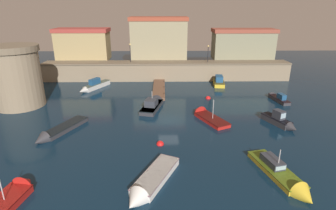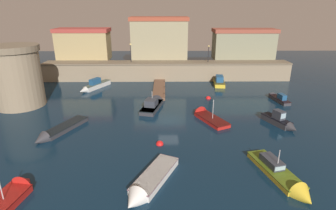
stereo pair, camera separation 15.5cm
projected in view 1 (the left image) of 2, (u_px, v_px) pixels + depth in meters
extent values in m
plane|color=#0C2338|center=(168.00, 121.00, 32.81)|extent=(110.42, 110.42, 0.00)
cube|color=gray|center=(166.00, 71.00, 51.12)|extent=(45.91, 3.37, 3.14)
cube|color=#73644F|center=(166.00, 63.00, 50.54)|extent=(45.91, 3.67, 0.24)
cube|color=tan|center=(83.00, 46.00, 53.22)|extent=(9.98, 4.79, 5.35)
cube|color=#A83D36|center=(82.00, 30.00, 52.18)|extent=(10.37, 4.98, 0.70)
cube|color=#9B916D|center=(159.00, 40.00, 53.32)|extent=(10.84, 5.24, 7.44)
cube|color=#A64730|center=(159.00, 19.00, 51.91)|extent=(11.28, 5.45, 0.70)
cube|color=gray|center=(243.00, 46.00, 53.65)|extent=(11.77, 4.57, 5.24)
cube|color=#984937|center=(244.00, 30.00, 52.62)|extent=(12.24, 4.75, 0.70)
cylinder|color=gray|center=(17.00, 79.00, 36.75)|extent=(6.42, 6.42, 7.61)
cylinder|color=#776852|center=(10.00, 48.00, 35.30)|extent=(6.93, 6.93, 0.80)
cube|color=brown|center=(159.00, 89.00, 44.92)|extent=(1.94, 10.78, 0.46)
cylinder|color=#4A3326|center=(164.00, 82.00, 48.27)|extent=(0.20, 0.20, 0.70)
cylinder|color=#4A3326|center=(164.00, 88.00, 44.89)|extent=(0.20, 0.20, 0.70)
cylinder|color=#4A3326|center=(164.00, 95.00, 41.52)|extent=(0.20, 0.20, 0.70)
cylinder|color=black|center=(130.00, 54.00, 49.86)|extent=(0.12, 0.12, 3.09)
sphere|color=#F9D172|center=(130.00, 44.00, 49.27)|extent=(0.32, 0.32, 0.32)
cylinder|color=black|center=(208.00, 54.00, 50.15)|extent=(0.12, 0.12, 2.74)
sphere|color=#F9D172|center=(208.00, 46.00, 49.63)|extent=(0.32, 0.32, 0.32)
cube|color=#333338|center=(66.00, 127.00, 30.61)|extent=(3.84, 5.92, 0.53)
cone|color=#333338|center=(40.00, 141.00, 27.56)|extent=(1.93, 1.89, 1.49)
cube|color=black|center=(65.00, 125.00, 30.53)|extent=(3.92, 6.04, 0.08)
cube|color=#333338|center=(279.00, 100.00, 39.68)|extent=(1.76, 4.24, 0.53)
cone|color=#333338|center=(270.00, 94.00, 42.06)|extent=(1.23, 1.31, 1.06)
cube|color=black|center=(279.00, 98.00, 39.60)|extent=(1.79, 4.33, 0.08)
cube|color=navy|center=(282.00, 97.00, 39.00)|extent=(0.93, 1.48, 0.74)
cube|color=#99B7C6|center=(279.00, 95.00, 39.63)|extent=(0.64, 0.16, 0.45)
cube|color=red|center=(6.00, 202.00, 18.87)|extent=(2.43, 3.81, 0.57)
cone|color=red|center=(26.00, 183.00, 20.92)|extent=(1.89, 1.28, 1.75)
cube|color=#620C0A|center=(5.00, 199.00, 18.78)|extent=(2.48, 3.89, 0.08)
cylinder|color=#B2B2B7|center=(2.00, 189.00, 18.42)|extent=(0.08, 0.08, 1.72)
cube|color=red|center=(212.00, 120.00, 32.74)|extent=(3.83, 5.29, 0.48)
cone|color=red|center=(198.00, 111.00, 35.37)|extent=(2.19, 2.02, 1.76)
cube|color=#4C0F0D|center=(212.00, 118.00, 32.67)|extent=(3.90, 5.40, 0.08)
cylinder|color=#B2B2B7|center=(213.00, 109.00, 32.12)|extent=(0.08, 0.08, 2.36)
cube|color=silver|center=(97.00, 86.00, 46.18)|extent=(3.64, 5.54, 0.81)
cone|color=silver|center=(83.00, 91.00, 43.26)|extent=(1.60, 1.74, 1.07)
cube|color=#4C5A4D|center=(97.00, 84.00, 46.06)|extent=(3.72, 5.65, 0.08)
cube|color=navy|center=(95.00, 81.00, 45.46)|extent=(1.71, 2.25, 0.93)
cube|color=#333338|center=(276.00, 121.00, 32.12)|extent=(2.65, 4.03, 0.75)
cone|color=#333338|center=(293.00, 128.00, 30.05)|extent=(1.48, 1.45, 1.14)
cube|color=black|center=(277.00, 118.00, 32.01)|extent=(2.70, 4.11, 0.08)
cube|color=#333842|center=(279.00, 114.00, 31.61)|extent=(1.29, 1.52, 1.02)
cube|color=#99B7C6|center=(283.00, 116.00, 31.04)|extent=(0.72, 0.36, 0.61)
cube|color=gold|center=(275.00, 170.00, 22.66)|extent=(3.09, 6.10, 0.48)
cone|color=gold|center=(306.00, 197.00, 19.41)|extent=(1.97, 1.76, 1.69)
cube|color=#546C1A|center=(276.00, 168.00, 22.59)|extent=(3.15, 6.22, 0.08)
cube|color=#333842|center=(272.00, 161.00, 22.94)|extent=(1.56, 2.42, 0.60)
cube|color=#99B7C6|center=(281.00, 168.00, 21.91)|extent=(0.95, 0.28, 0.36)
cylinder|color=#B2B2B7|center=(279.00, 160.00, 22.04)|extent=(0.08, 0.08, 1.82)
cube|color=gold|center=(218.00, 82.00, 48.64)|extent=(2.33, 5.96, 0.73)
cone|color=gold|center=(217.00, 77.00, 51.96)|extent=(1.77, 1.57, 1.63)
cube|color=#4F4817|center=(219.00, 80.00, 48.53)|extent=(2.37, 6.08, 0.08)
cube|color=navy|center=(219.00, 78.00, 47.55)|extent=(1.45, 2.38, 0.96)
cube|color=#99B7C6|center=(219.00, 77.00, 48.60)|extent=(1.09, 0.18, 0.57)
cube|color=white|center=(156.00, 176.00, 21.78)|extent=(3.93, 5.74, 0.62)
cone|color=white|center=(135.00, 202.00, 18.86)|extent=(2.11, 1.98, 1.67)
cube|color=#7A5866|center=(156.00, 173.00, 21.69)|extent=(4.01, 5.86, 0.08)
cube|color=#333338|center=(152.00, 107.00, 36.62)|extent=(3.08, 5.60, 0.60)
cone|color=#333338|center=(158.00, 99.00, 39.64)|extent=(2.07, 1.78, 1.79)
cube|color=black|center=(152.00, 105.00, 36.53)|extent=(3.14, 5.72, 0.08)
cube|color=#333842|center=(151.00, 102.00, 36.20)|extent=(1.87, 2.23, 0.89)
cylinder|color=#B2B2B7|center=(152.00, 98.00, 36.45)|extent=(0.08, 0.08, 1.86)
sphere|color=red|center=(160.00, 144.00, 27.35)|extent=(0.77, 0.77, 0.77)
sphere|color=red|center=(208.00, 98.00, 40.98)|extent=(0.77, 0.77, 0.77)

